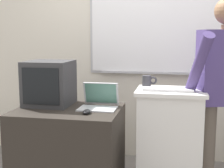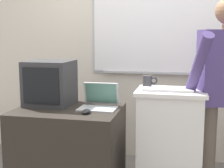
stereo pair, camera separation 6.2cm
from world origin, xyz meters
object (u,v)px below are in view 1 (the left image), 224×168
(side_desk, at_px, (69,152))
(wireless_keyboard, at_px, (168,89))
(computer_mouse_by_laptop, at_px, (87,112))
(crt_monitor, at_px, (49,83))
(person_presenter, at_px, (224,85))
(lectern_podium, at_px, (169,143))
(coffee_mug, at_px, (147,81))
(laptop, at_px, (99,100))

(side_desk, bearing_deg, wireless_keyboard, 6.64)
(computer_mouse_by_laptop, bearing_deg, crt_monitor, 147.88)
(person_presenter, relative_size, crt_monitor, 4.29)
(side_desk, height_order, computer_mouse_by_laptop, computer_mouse_by_laptop)
(crt_monitor, bearing_deg, side_desk, -29.79)
(wireless_keyboard, bearing_deg, lectern_podium, 67.29)
(crt_monitor, height_order, coffee_mug, crt_monitor)
(laptop, relative_size, crt_monitor, 0.80)
(wireless_keyboard, xyz_separation_m, crt_monitor, (-1.02, 0.03, 0.02))
(lectern_podium, distance_m, laptop, 0.69)
(side_desk, height_order, crt_monitor, crt_monitor)
(person_presenter, distance_m, coffee_mug, 0.63)
(wireless_keyboard, relative_size, computer_mouse_by_laptop, 4.02)
(person_presenter, bearing_deg, computer_mouse_by_laptop, -177.58)
(computer_mouse_by_laptop, height_order, crt_monitor, crt_monitor)
(side_desk, relative_size, coffee_mug, 6.63)
(side_desk, bearing_deg, person_presenter, 9.99)
(person_presenter, height_order, coffee_mug, person_presenter)
(person_presenter, distance_m, crt_monitor, 1.47)
(side_desk, xyz_separation_m, computer_mouse_by_laptop, (0.20, -0.14, 0.40))
(side_desk, distance_m, laptop, 0.52)
(side_desk, distance_m, crt_monitor, 0.62)
(computer_mouse_by_laptop, relative_size, coffee_mug, 0.77)
(person_presenter, relative_size, coffee_mug, 12.71)
(lectern_podium, xyz_separation_m, coffee_mug, (-0.20, 0.15, 0.51))
(person_presenter, height_order, laptop, person_presenter)
(person_presenter, bearing_deg, coffee_mug, 156.71)
(crt_monitor, distance_m, coffee_mug, 0.86)
(wireless_keyboard, bearing_deg, person_presenter, 15.87)
(laptop, distance_m, wireless_keyboard, 0.58)
(computer_mouse_by_laptop, bearing_deg, wireless_keyboard, 20.57)
(coffee_mug, bearing_deg, side_desk, -154.57)
(crt_monitor, relative_size, coffee_mug, 2.96)
(side_desk, distance_m, person_presenter, 1.41)
(lectern_podium, bearing_deg, computer_mouse_by_laptop, -155.88)
(crt_monitor, bearing_deg, coffee_mug, 12.10)
(lectern_podium, height_order, crt_monitor, crt_monitor)
(computer_mouse_by_laptop, bearing_deg, laptop, 79.12)
(laptop, height_order, crt_monitor, crt_monitor)
(laptop, distance_m, coffee_mug, 0.46)
(wireless_keyboard, bearing_deg, computer_mouse_by_laptop, -159.43)
(lectern_podium, bearing_deg, coffee_mug, 143.56)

